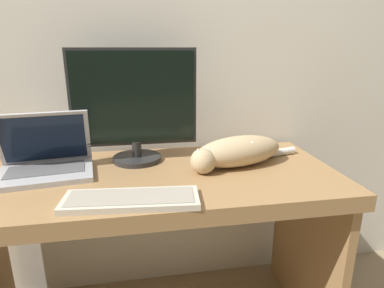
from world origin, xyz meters
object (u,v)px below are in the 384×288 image
object	(u,v)px
monitor	(134,107)
laptop	(45,162)
cat	(236,151)
external_keyboard	(131,199)

from	to	relation	value
monitor	laptop	size ratio (longest dim) A/B	1.39
monitor	laptop	xyz separation A→B (m)	(-0.34, -0.09, -0.18)
laptop	cat	bearing A→B (deg)	-10.85
laptop	cat	world-z (taller)	laptop
laptop	external_keyboard	world-z (taller)	laptop
external_keyboard	cat	world-z (taller)	cat
monitor	laptop	world-z (taller)	monitor
monitor	external_keyboard	bearing A→B (deg)	-93.18
monitor	cat	xyz separation A→B (m)	(0.40, -0.13, -0.17)
laptop	external_keyboard	size ratio (longest dim) A/B	0.85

